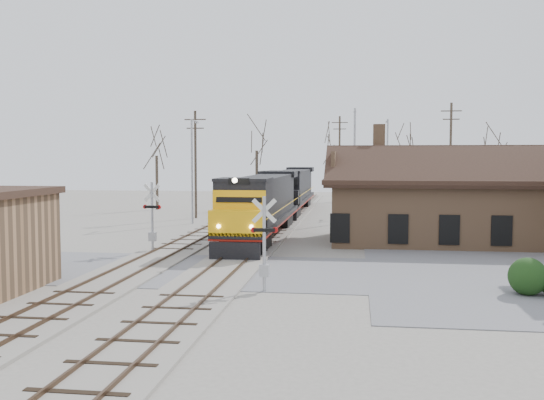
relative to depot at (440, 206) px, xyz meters
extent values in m
plane|color=gray|center=(-11.99, -12.00, -2.41)|extent=(140.00, 140.00, 0.00)
cube|color=slate|center=(-11.99, -12.00, -2.39)|extent=(60.00, 9.00, 0.03)
cube|color=gray|center=(-11.99, 3.00, -2.35)|extent=(3.40, 90.00, 0.12)
cube|color=#473323|center=(-12.71, 3.00, -2.24)|extent=(0.08, 90.00, 0.14)
cube|color=#473323|center=(-11.27, 3.00, -2.24)|extent=(0.08, 90.00, 0.14)
cube|color=gray|center=(-16.49, 3.00, -2.35)|extent=(3.40, 90.00, 0.12)
cube|color=#473323|center=(-17.21, 3.00, -2.24)|extent=(0.08, 90.00, 0.14)
cube|color=#473323|center=(-15.77, 3.00, -2.24)|extent=(0.08, 90.00, 0.14)
cube|color=#9C7350|center=(0.01, 0.00, -0.41)|extent=(14.00, 8.00, 4.00)
cube|color=black|center=(0.01, 0.00, 1.69)|extent=(15.20, 9.20, 0.30)
cube|color=black|center=(0.01, -2.30, 2.69)|extent=(15.00, 4.71, 2.66)
cube|color=black|center=(0.01, 2.30, 2.69)|extent=(15.00, 4.71, 2.66)
cube|color=#9C7350|center=(-3.99, 1.50, 4.39)|extent=(0.80, 0.80, 2.20)
cube|color=black|center=(-11.99, -5.67, -1.86)|extent=(2.49, 3.99, 1.00)
cube|color=black|center=(-11.99, 7.30, -1.86)|extent=(2.49, 3.99, 1.00)
cube|color=black|center=(-11.99, 0.81, -1.06)|extent=(2.99, 19.95, 0.35)
cube|color=maroon|center=(-11.99, 0.81, -1.28)|extent=(3.01, 19.95, 0.12)
cube|color=black|center=(-11.99, 2.06, 0.49)|extent=(2.59, 14.46, 2.79)
cube|color=black|center=(-11.99, -6.57, 0.49)|extent=(2.99, 2.79, 2.79)
cube|color=#FFB50D|center=(-11.99, -8.26, -0.36)|extent=(2.99, 1.80, 1.40)
cube|color=black|center=(-11.99, -9.26, -1.86)|extent=(2.79, 0.25, 1.00)
cylinder|color=#FFF2CC|center=(-11.99, -9.18, 1.98)|extent=(0.28, 0.10, 0.28)
cube|color=black|center=(-11.99, 14.78, -1.86)|extent=(2.49, 3.99, 1.00)
cube|color=black|center=(-11.99, 27.74, -1.86)|extent=(2.49, 3.99, 1.00)
cube|color=black|center=(-11.99, 21.26, -1.06)|extent=(2.99, 19.95, 0.35)
cube|color=maroon|center=(-11.99, 21.26, -1.28)|extent=(3.01, 19.95, 0.12)
cube|color=black|center=(-11.99, 22.51, 0.49)|extent=(2.59, 14.46, 2.79)
cube|color=black|center=(-11.99, 13.88, 0.49)|extent=(2.99, 2.79, 2.79)
cube|color=black|center=(-11.99, 12.18, -0.36)|extent=(2.99, 1.80, 1.40)
cube|color=black|center=(-11.99, 11.19, -1.86)|extent=(2.79, 0.25, 1.00)
cylinder|color=#A5A8AD|center=(-9.31, -16.32, -0.41)|extent=(0.14, 0.14, 4.00)
cube|color=silver|center=(-9.31, -16.32, 0.99)|extent=(1.04, 0.16, 1.05)
cube|color=silver|center=(-9.31, -16.32, 0.99)|extent=(1.04, 0.16, 1.05)
cube|color=black|center=(-9.31, -16.32, 0.19)|extent=(0.91, 0.25, 0.15)
cylinder|color=#B20C0C|center=(-9.75, -16.38, 0.19)|extent=(0.25, 0.11, 0.24)
cylinder|color=#B20C0C|center=(-8.86, -16.27, 0.19)|extent=(0.25, 0.11, 0.24)
cube|color=#A5A8AD|center=(-9.31, -16.32, -1.51)|extent=(0.40, 0.30, 0.50)
cylinder|color=#A5A8AD|center=(-17.44, -6.81, -0.32)|extent=(0.15, 0.15, 4.16)
cube|color=silver|center=(-17.44, -6.81, 1.13)|extent=(1.08, 0.26, 1.09)
cube|color=silver|center=(-17.44, -6.81, 1.13)|extent=(1.08, 0.26, 1.09)
cube|color=black|center=(-17.44, -6.81, 0.30)|extent=(0.95, 0.33, 0.16)
cylinder|color=#B20C0C|center=(-16.98, -6.90, 0.30)|extent=(0.26, 0.13, 0.25)
cylinder|color=#B20C0C|center=(-17.90, -6.71, 0.30)|extent=(0.26, 0.13, 0.25)
cube|color=#A5A8AD|center=(-17.44, -6.81, -1.47)|extent=(0.42, 0.31, 0.52)
sphere|color=black|center=(1.41, -15.52, -1.63)|extent=(1.55, 1.55, 1.55)
cylinder|color=#A5A8AD|center=(-19.27, 8.71, 2.02)|extent=(0.18, 0.18, 8.85)
cylinder|color=#A5A8AD|center=(-19.27, 9.61, 6.34)|extent=(0.12, 1.80, 0.12)
cube|color=#A5A8AD|center=(-19.27, 10.41, 6.24)|extent=(0.25, 0.50, 0.12)
cylinder|color=#A5A8AD|center=(-5.67, 12.07, 2.53)|extent=(0.18, 0.18, 9.88)
cylinder|color=#A5A8AD|center=(-5.67, 12.97, 7.37)|extent=(0.12, 1.80, 0.12)
cube|color=#A5A8AD|center=(-5.67, 13.77, 7.27)|extent=(0.25, 0.50, 0.12)
cylinder|color=#A5A8AD|center=(-2.46, 20.29, 2.31)|extent=(0.18, 0.18, 9.44)
cylinder|color=#A5A8AD|center=(-2.46, 21.19, 6.93)|extent=(0.12, 1.80, 0.12)
cube|color=#A5A8AD|center=(-2.46, 21.99, 6.83)|extent=(0.25, 0.50, 0.12)
cylinder|color=#382D23|center=(-20.22, 13.41, 2.54)|extent=(0.24, 0.24, 9.90)
cube|color=#382D23|center=(-20.22, 13.41, 6.70)|extent=(2.00, 0.10, 0.10)
cube|color=#382D23|center=(-20.22, 13.41, 5.90)|extent=(1.60, 0.10, 0.10)
cylinder|color=#382D23|center=(-7.58, 35.26, 2.98)|extent=(0.24, 0.24, 10.77)
cube|color=#382D23|center=(-7.58, 35.26, 7.57)|extent=(2.00, 0.10, 0.10)
cube|color=#382D23|center=(-7.58, 35.26, 6.77)|extent=(1.60, 0.10, 0.10)
cylinder|color=#382D23|center=(3.60, 20.05, 3.06)|extent=(0.24, 0.24, 10.94)
cube|color=#382D23|center=(3.60, 20.05, 7.73)|extent=(2.00, 0.10, 0.10)
cube|color=#382D23|center=(3.60, 20.05, 6.93)|extent=(1.60, 0.10, 0.10)
cylinder|color=#382D23|center=(-26.82, 21.94, 0.51)|extent=(0.32, 0.32, 5.83)
cylinder|color=#382D23|center=(-16.49, 25.59, 0.79)|extent=(0.32, 0.32, 6.39)
cylinder|color=#382D23|center=(-8.29, 35.63, 0.79)|extent=(0.32, 0.32, 6.40)
cylinder|color=#382D23|center=(-0.01, 29.58, 0.88)|extent=(0.32, 0.32, 6.58)
cylinder|color=#382D23|center=(9.32, 27.86, 0.58)|extent=(0.32, 0.32, 5.98)
camera|label=1|loc=(-5.57, -41.04, 3.19)|focal=40.00mm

